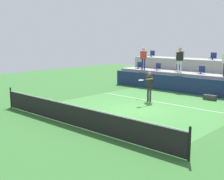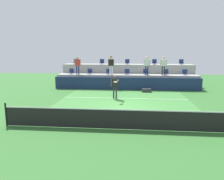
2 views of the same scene
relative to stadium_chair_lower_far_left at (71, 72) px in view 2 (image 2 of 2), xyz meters
name	(u,v)px [view 2 (image 2 of 2)]	position (x,y,z in m)	size (l,w,h in m)	color
ground_plane	(124,107)	(5.35, -7.23, -1.46)	(40.00, 40.00, 0.00)	#336B2D
court_inner_paint	(124,103)	(5.35, -6.23, -1.46)	(9.00, 10.00, 0.01)	#3D7F38
court_service_line	(125,98)	(5.35, -4.83, -1.46)	(9.00, 0.06, 0.00)	white
tennis_net	(120,119)	(5.35, -11.23, -0.97)	(10.48, 0.08, 1.07)	black
sponsor_backboard	(127,84)	(5.35, -1.23, -0.91)	(13.00, 0.16, 1.10)	navy
seating_tier_lower	(127,81)	(5.35, 0.07, -0.84)	(13.00, 1.80, 1.25)	#9E9E99
seating_tier_upper	(127,74)	(5.35, 1.87, -0.41)	(13.00, 1.80, 2.10)	#9E9E99
stadium_chair_lower_far_left	(71,72)	(0.00, 0.00, 0.00)	(0.44, 0.40, 0.52)	#2D2D33
stadium_chair_lower_left	(90,72)	(1.80, 0.00, 0.00)	(0.44, 0.40, 0.52)	#2D2D33
stadium_chair_lower_mid_left	(108,72)	(3.59, 0.00, 0.00)	(0.44, 0.40, 0.52)	#2D2D33
stadium_chair_lower_center	(127,72)	(5.34, 0.00, 0.00)	(0.44, 0.40, 0.52)	#2D2D33
stadium_chair_lower_mid_right	(146,72)	(7.08, 0.00, 0.00)	(0.44, 0.40, 0.52)	#2D2D33
stadium_chair_lower_right	(166,72)	(8.94, 0.00, 0.00)	(0.44, 0.40, 0.52)	#2D2D33
stadium_chair_lower_far_right	(185,73)	(10.65, 0.00, 0.00)	(0.44, 0.40, 0.52)	#2D2D33
stadium_chair_upper_far_left	(76,62)	(-0.03, 1.80, 0.85)	(0.44, 0.40, 0.52)	#2D2D33
stadium_chair_upper_left	(102,62)	(2.72, 1.80, 0.85)	(0.44, 0.40, 0.52)	#2D2D33
stadium_chair_upper_center	(127,62)	(5.32, 1.80, 0.85)	(0.44, 0.40, 0.52)	#2D2D33
stadium_chair_upper_right	(154,62)	(8.04, 1.80, 0.85)	(0.44, 0.40, 0.52)	#2D2D33
stadium_chair_upper_far_right	(181,62)	(10.67, 1.80, 0.85)	(0.44, 0.40, 0.52)	#2D2D33
tennis_player	(115,84)	(4.63, -5.04, -0.40)	(0.60, 1.27, 1.74)	#2D2D33
spectator_leaning_on_rail	(78,64)	(0.74, -0.38, 0.79)	(0.59, 0.26, 1.67)	navy
spectator_with_hat	(111,63)	(3.88, -0.38, 0.86)	(0.59, 0.48, 1.75)	white
spectator_in_grey	(147,64)	(7.15, -0.38, 0.81)	(0.59, 0.26, 1.70)	navy
spectator_in_white	(164,64)	(8.63, -0.38, 0.80)	(0.59, 0.23, 1.69)	#2D2D33
tennis_ball	(151,97)	(6.83, -9.00, -0.45)	(0.07, 0.07, 0.07)	#CCE033
equipment_bag	(147,90)	(7.06, -2.23, -1.31)	(0.76, 0.28, 0.30)	#333338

